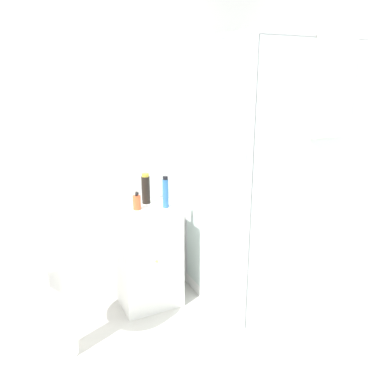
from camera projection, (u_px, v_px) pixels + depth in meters
The scene contains 7 objects.
wall_back at pixel (87, 149), 2.69m from camera, with size 6.40×0.06×2.50m, color white.
shower_enclosure at pixel (260, 239), 2.91m from camera, with size 0.90×0.93×2.01m.
vanity_cabinet at pixel (149, 256), 2.92m from camera, with size 0.46×0.37×0.82m.
sink at pixel (57, 258), 2.27m from camera, with size 0.51×0.51×1.03m.
soap_dispenser at pixel (137, 202), 2.72m from camera, with size 0.06×0.06×0.14m.
shampoo_bottle_tall_black at pixel (146, 189), 2.84m from camera, with size 0.06×0.06×0.24m.
shampoo_bottle_blue at pixel (166, 192), 2.75m from camera, with size 0.04×0.04×0.24m.
Camera 1 is at (-0.49, -1.03, 1.74)m, focal length 35.00 mm.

